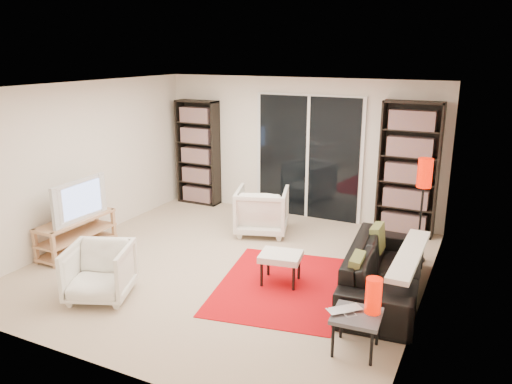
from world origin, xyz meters
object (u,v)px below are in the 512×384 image
tv_stand (77,234)px  armchair_back (262,211)px  bookshelf_left (198,153)px  ottoman (281,258)px  side_table (357,318)px  floor_lamp (424,183)px  armchair_front (99,272)px  bookshelf_right (408,169)px  sofa (385,270)px

tv_stand → armchair_back: 2.81m
bookshelf_left → ottoman: bookshelf_left is taller
bookshelf_left → side_table: bookshelf_left is taller
tv_stand → floor_lamp: 4.94m
bookshelf_left → floor_lamp: size_ratio=1.34×
tv_stand → ottoman: (3.08, 0.33, 0.08)m
armchair_back → floor_lamp: floor_lamp is taller
armchair_front → floor_lamp: bearing=18.5°
bookshelf_right → tv_stand: size_ratio=1.69×
sofa → armchair_back: (-2.21, 1.26, 0.07)m
bookshelf_left → armchair_back: size_ratio=2.39×
armchair_back → tv_stand: bearing=23.8°
tv_stand → sofa: sofa is taller
sofa → armchair_front: armchair_front is taller
tv_stand → armchair_front: armchair_front is taller
armchair_front → bookshelf_right: bearing=31.0°
bookshelf_right → tv_stand: (-4.15, -2.85, -0.79)m
ottoman → side_table: bearing=-40.1°
bookshelf_left → tv_stand: bearing=-96.0°
bookshelf_right → armchair_back: size_ratio=2.57×
bookshelf_right → floor_lamp: size_ratio=1.44×
tv_stand → armchair_front: (1.31, -0.95, 0.06)m
armchair_front → tv_stand: bearing=121.9°
bookshelf_left → armchair_front: bookshelf_left is taller
armchair_back → armchair_front: size_ratio=1.13×
tv_stand → side_table: size_ratio=2.56×
armchair_front → side_table: (3.01, 0.24, 0.02)m
bookshelf_left → ottoman: size_ratio=3.43×
bookshelf_right → tv_stand: 5.09m
bookshelf_right → sofa: 2.37m
bookshelf_left → bookshelf_right: bookshelf_right is taller
bookshelf_left → ottoman: (2.78, -2.52, -0.63)m
sofa → bookshelf_right: bearing=-1.3°
armchair_back → floor_lamp: (2.42, -0.04, 0.75)m
ottoman → side_table: 1.62m
bookshelf_left → bookshelf_right: 3.85m
ottoman → sofa: bearing=12.6°
tv_stand → ottoman: bearing=6.1°
bookshelf_left → tv_stand: bookshelf_left is taller
bookshelf_left → sofa: bearing=-29.2°
bookshelf_right → bookshelf_left: bearing=180.0°
sofa → side_table: size_ratio=4.31×
side_table → bookshelf_right: bearing=92.7°
bookshelf_left → tv_stand: 2.95m
sofa → ottoman: sofa is taller
tv_stand → ottoman: tv_stand is taller
side_table → floor_lamp: (0.20, 2.53, 0.76)m
bookshelf_right → tv_stand: bookshelf_right is taller
bookshelf_right → sofa: bearing=-86.0°
armchair_back → armchair_front: 2.92m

